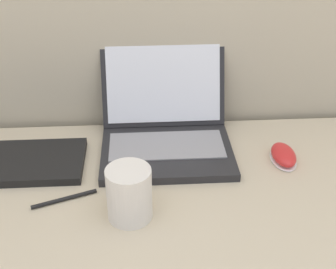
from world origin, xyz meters
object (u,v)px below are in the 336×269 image
Objects in this scene: computer_mouse at (283,155)px; pen at (64,199)px; drink_cup at (129,193)px; laptop at (166,124)px.

computer_mouse reaches higher than pen.
computer_mouse is 0.77× the size of pen.
drink_cup reaches higher than computer_mouse.
computer_mouse is at bearing 25.81° from drink_cup.
laptop is 3.07× the size of computer_mouse.
drink_cup is 0.17m from pen.
drink_cup is at bearing -21.94° from pen.
laptop is at bearing 72.00° from drink_cup.
drink_cup is at bearing -154.19° from computer_mouse.
drink_cup is 1.10× the size of computer_mouse.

